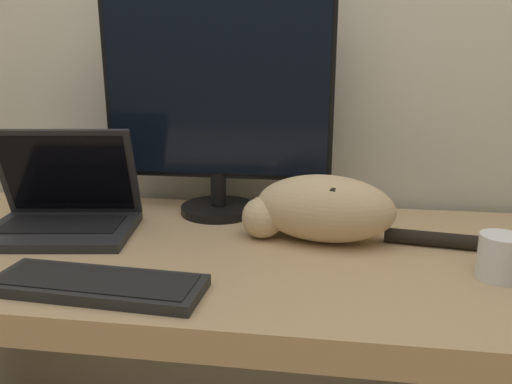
# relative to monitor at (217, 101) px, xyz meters

# --- Properties ---
(wall_back) EXTENTS (6.40, 0.06, 2.60)m
(wall_back) POSITION_rel_monitor_xyz_m (0.03, 0.16, 0.24)
(wall_back) COLOR beige
(wall_back) RESTS_ON ground_plane
(desk) EXTENTS (1.73, 0.67, 0.77)m
(desk) POSITION_rel_monitor_xyz_m (0.03, -0.23, -0.44)
(desk) COLOR tan
(desk) RESTS_ON ground_plane
(monitor) EXTENTS (0.57, 0.20, 0.55)m
(monitor) POSITION_rel_monitor_xyz_m (0.00, 0.00, 0.00)
(monitor) COLOR black
(monitor) RESTS_ON desk
(laptop) EXTENTS (0.36, 0.28, 0.24)m
(laptop) POSITION_rel_monitor_xyz_m (-0.33, -0.19, -0.24)
(laptop) COLOR #232326
(laptop) RESTS_ON desk
(external_keyboard) EXTENTS (0.38, 0.14, 0.02)m
(external_keyboard) POSITION_rel_monitor_xyz_m (-0.11, -0.47, -0.28)
(external_keyboard) COLOR black
(external_keyboard) RESTS_ON desk
(cat) EXTENTS (0.51, 0.20, 0.15)m
(cat) POSITION_rel_monitor_xyz_m (0.27, -0.16, -0.21)
(cat) COLOR #D1B284
(cat) RESTS_ON desk
(coffee_mug) EXTENTS (0.08, 0.08, 0.08)m
(coffee_mug) POSITION_rel_monitor_xyz_m (0.59, -0.32, -0.25)
(coffee_mug) COLOR white
(coffee_mug) RESTS_ON desk
(small_toy) EXTENTS (0.06, 0.06, 0.06)m
(small_toy) POSITION_rel_monitor_xyz_m (0.36, -0.06, -0.26)
(small_toy) COLOR gold
(small_toy) RESTS_ON desk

